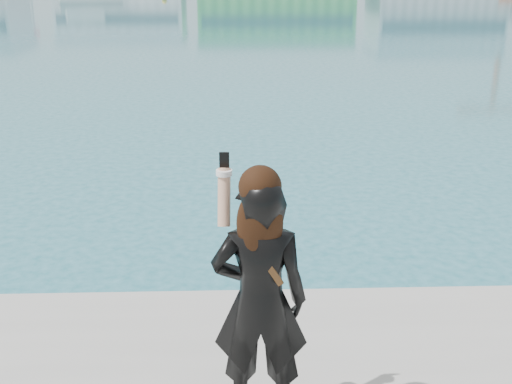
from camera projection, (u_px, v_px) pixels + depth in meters
buoy_extra at (164, 0)px, 62.79m from camera, size 0.50×0.50×0.50m
woman at (260, 295)px, 4.01m from camera, size 0.63×0.43×1.77m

